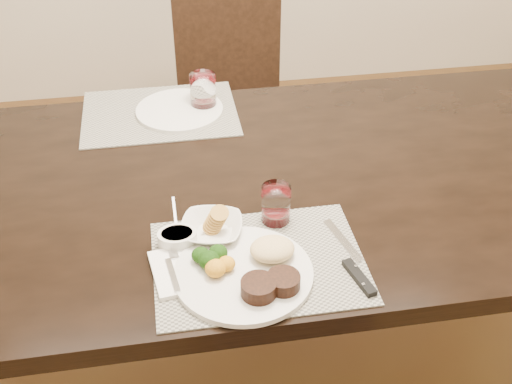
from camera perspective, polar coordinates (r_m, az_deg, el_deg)
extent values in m
plane|color=#4F2E19|center=(2.19, 1.57, -14.89)|extent=(4.50, 4.50, 0.00)
cube|color=black|center=(1.69, 1.97, 0.65)|extent=(2.00, 1.00, 0.05)
cube|color=black|center=(2.53, 20.77, 1.25)|extent=(0.08, 0.08, 0.70)
cube|color=black|center=(2.55, -1.85, 6.34)|extent=(0.42, 0.42, 0.04)
cube|color=black|center=(2.51, -5.25, -0.51)|extent=(0.04, 0.04, 0.41)
cube|color=black|center=(2.55, 2.81, 0.29)|extent=(0.04, 0.04, 0.41)
cube|color=black|center=(2.81, -5.92, 3.86)|extent=(0.04, 0.04, 0.41)
cube|color=black|center=(2.84, 1.34, 4.52)|extent=(0.04, 0.04, 0.41)
cube|color=black|center=(2.61, -2.55, 13.07)|extent=(0.42, 0.04, 0.45)
cube|color=gray|center=(1.41, 0.25, -6.24)|extent=(0.46, 0.34, 0.00)
cube|color=gray|center=(1.97, -8.54, 6.95)|extent=(0.46, 0.34, 0.00)
cylinder|color=silver|center=(1.38, -1.13, -7.25)|extent=(0.30, 0.30, 0.01)
cylinder|color=black|center=(1.31, 0.24, -8.51)|extent=(0.07, 0.07, 0.03)
cylinder|color=black|center=(1.33, 2.45, -7.94)|extent=(0.07, 0.07, 0.03)
ellipsoid|color=#E4C389|center=(1.39, 1.46, -5.09)|extent=(0.10, 0.08, 0.04)
ellipsoid|color=#173D0B|center=(1.37, -4.19, -6.03)|extent=(0.05, 0.05, 0.04)
ellipsoid|color=orange|center=(1.36, -3.62, -6.77)|extent=(0.04, 0.04, 0.04)
cube|color=white|center=(1.39, -7.42, -7.05)|extent=(0.10, 0.16, 0.01)
cube|color=silver|center=(1.38, -7.40, -7.32)|extent=(0.03, 0.11, 0.00)
cube|color=silver|center=(1.43, -7.36, -5.40)|extent=(0.02, 0.04, 0.00)
cube|color=silver|center=(1.48, 7.71, -4.27)|extent=(0.06, 0.16, 0.00)
cube|color=black|center=(1.38, 9.15, -7.50)|extent=(0.05, 0.11, 0.01)
imported|color=silver|center=(1.47, -3.94, -3.28)|extent=(0.17, 0.17, 0.03)
cylinder|color=#AB7836|center=(1.46, -3.98, -2.57)|extent=(0.04, 0.05, 0.04)
cylinder|color=silver|center=(1.45, -7.01, -4.13)|extent=(0.09, 0.09, 0.03)
cylinder|color=#0C350C|center=(1.45, -7.04, -3.79)|extent=(0.07, 0.07, 0.01)
cube|color=silver|center=(1.48, -7.25, -1.71)|extent=(0.01, 0.06, 0.04)
cylinder|color=white|center=(1.50, 1.78, -1.05)|extent=(0.07, 0.07, 0.09)
cylinder|color=#3C0508|center=(1.52, 1.76, -2.11)|extent=(0.06, 0.06, 0.02)
cylinder|color=silver|center=(1.96, -6.81, 7.24)|extent=(0.26, 0.26, 0.01)
cylinder|color=white|center=(1.96, -4.73, 8.94)|extent=(0.08, 0.08, 0.11)
cylinder|color=#3C0508|center=(1.98, -4.67, 7.90)|extent=(0.07, 0.07, 0.03)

